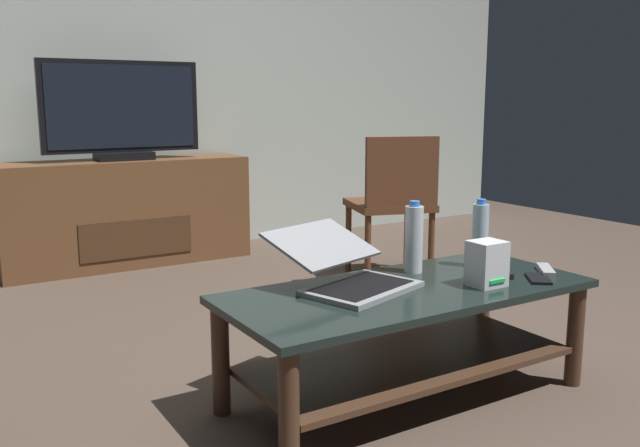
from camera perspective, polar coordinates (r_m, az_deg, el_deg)
The scene contains 13 objects.
ground_plane at distance 2.64m, azimuth 2.22°, elevation -12.82°, with size 7.68×7.68×0.00m, color #4C3D33.
back_wall at distance 4.80m, azimuth -15.65°, elevation 14.32°, with size 6.40×0.12×2.80m, color #A8B2A8.
coffee_table at distance 2.39m, azimuth 7.35°, elevation -8.24°, with size 1.30×0.56×0.40m.
media_cabinet at distance 4.48m, azimuth -16.02°, elevation 0.92°, with size 1.54×0.42×0.67m.
television at distance 4.41m, azimuth -16.35°, elevation 8.95°, with size 0.97×0.20×0.61m.
dining_chair at distance 3.90m, azimuth 6.24°, elevation 2.09°, with size 0.55×0.55×0.84m.
laptop at distance 2.32m, azimuth 2.14°, elevation -3.94°, with size 0.49×0.52×0.19m.
router_box at distance 2.41m, azimuth 13.88°, elevation -3.29°, with size 0.12×0.11×0.16m.
water_bottle_near at distance 2.53m, azimuth 7.92°, elevation -1.27°, with size 0.07×0.07×0.27m.
water_bottle_far at distance 2.67m, azimuth 13.34°, elevation -0.93°, with size 0.06×0.06×0.26m.
cell_phone at distance 2.55m, azimuth 17.92°, elevation -4.44°, with size 0.07×0.14×0.01m, color black.
tv_remote at distance 2.59m, azimuth 15.04°, elevation -3.94°, with size 0.04×0.16×0.02m, color black.
soundbar_remote at distance 2.66m, azimuth 18.50°, elevation -3.75°, with size 0.04×0.16×0.02m, color #99999E.
Camera 1 is at (-1.36, -2.01, 1.04)m, focal length 37.96 mm.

